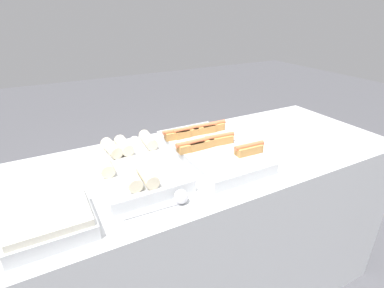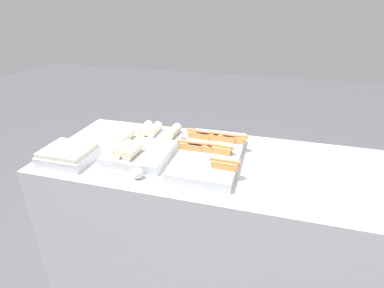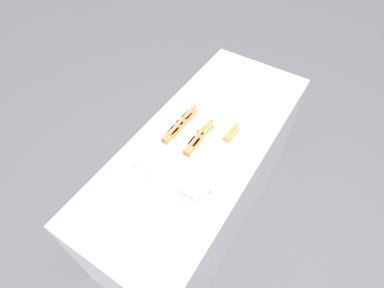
{
  "view_description": "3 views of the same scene",
  "coord_description": "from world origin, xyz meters",
  "px_view_note": "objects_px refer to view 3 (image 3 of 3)",
  "views": [
    {
      "loc": [
        -0.69,
        -1.05,
        1.53
      ],
      "look_at": [
        -0.12,
        0.0,
        0.97
      ],
      "focal_mm": 28.0,
      "sensor_mm": 36.0,
      "label": 1
    },
    {
      "loc": [
        0.26,
        -1.34,
        1.64
      ],
      "look_at": [
        -0.12,
        0.0,
        0.97
      ],
      "focal_mm": 28.0,
      "sensor_mm": 36.0,
      "label": 2
    },
    {
      "loc": [
        -1.02,
        -0.58,
        2.3
      ],
      "look_at": [
        -0.12,
        0.0,
        0.97
      ],
      "focal_mm": 28.0,
      "sensor_mm": 36.0,
      "label": 3
    }
  ],
  "objects_px": {
    "tray_wraps": "(164,182)",
    "serving_spoon_near": "(214,197)",
    "tray_hotdogs": "(199,137)",
    "tray_side_front": "(158,257)",
    "serving_spoon_far": "(136,153)"
  },
  "relations": [
    {
      "from": "tray_side_front",
      "to": "serving_spoon_far",
      "type": "distance_m",
      "value": 0.62
    },
    {
      "from": "tray_wraps",
      "to": "serving_spoon_near",
      "type": "distance_m",
      "value": 0.28
    },
    {
      "from": "tray_wraps",
      "to": "tray_side_front",
      "type": "xyz_separation_m",
      "value": [
        -0.33,
        -0.21,
        -0.0
      ]
    },
    {
      "from": "tray_hotdogs",
      "to": "serving_spoon_near",
      "type": "distance_m",
      "value": 0.41
    },
    {
      "from": "tray_side_front",
      "to": "serving_spoon_near",
      "type": "bearing_deg",
      "value": -8.34
    },
    {
      "from": "tray_hotdogs",
      "to": "tray_side_front",
      "type": "bearing_deg",
      "value": -162.81
    },
    {
      "from": "tray_wraps",
      "to": "serving_spoon_near",
      "type": "height_order",
      "value": "tray_wraps"
    },
    {
      "from": "tray_hotdogs",
      "to": "tray_wraps",
      "type": "height_order",
      "value": "tray_wraps"
    },
    {
      "from": "tray_hotdogs",
      "to": "tray_side_front",
      "type": "relative_size",
      "value": 2.21
    },
    {
      "from": "tray_wraps",
      "to": "tray_side_front",
      "type": "distance_m",
      "value": 0.39
    },
    {
      "from": "tray_hotdogs",
      "to": "serving_spoon_near",
      "type": "xyz_separation_m",
      "value": [
        -0.3,
        -0.28,
        -0.01
      ]
    },
    {
      "from": "serving_spoon_near",
      "to": "serving_spoon_far",
      "type": "distance_m",
      "value": 0.53
    },
    {
      "from": "tray_hotdogs",
      "to": "tray_side_front",
      "type": "height_order",
      "value": "tray_hotdogs"
    },
    {
      "from": "tray_side_front",
      "to": "serving_spoon_near",
      "type": "relative_size",
      "value": 1.07
    },
    {
      "from": "serving_spoon_near",
      "to": "serving_spoon_far",
      "type": "relative_size",
      "value": 0.93
    }
  ]
}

